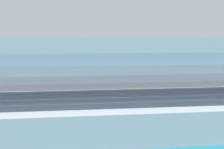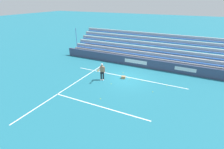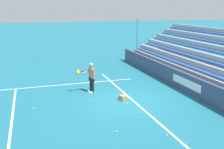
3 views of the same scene
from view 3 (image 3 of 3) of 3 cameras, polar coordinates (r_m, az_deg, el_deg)
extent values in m
plane|color=#1E6B7F|center=(13.80, 2.69, -5.93)|extent=(160.00, 160.00, 0.00)
cube|color=white|center=(13.97, 4.62, -5.69)|extent=(12.00, 0.10, 0.01)
cube|color=white|center=(16.92, -15.15, -2.56)|extent=(0.10, 12.00, 0.01)
cube|color=white|center=(13.06, -20.82, -8.08)|extent=(8.22, 0.10, 0.01)
cube|color=#384260|center=(15.42, 16.83, -2.19)|extent=(20.66, 0.24, 1.10)
cube|color=silver|center=(15.59, 15.80, -1.74)|extent=(2.80, 0.01, 0.44)
cube|color=#2D5BAD|center=(15.85, 19.98, 0.34)|extent=(19.23, 0.40, 0.12)
cube|color=#9EA3A8|center=(15.98, 20.82, 0.92)|extent=(19.62, 0.24, 0.45)
cube|color=#2D5BAD|center=(16.25, 22.36, 2.09)|extent=(19.23, 0.40, 0.12)
cube|color=#9EA3A8|center=(16.40, 23.16, 2.63)|extent=(19.62, 0.24, 0.45)
cylinder|color=#4C70B2|center=(23.70, 5.45, 7.36)|extent=(0.08, 0.08, 3.85)
cylinder|color=black|center=(15.09, -4.19, -2.40)|extent=(0.15, 0.15, 0.88)
cylinder|color=black|center=(15.27, -4.61, -2.20)|extent=(0.15, 0.15, 0.88)
cube|color=white|center=(15.18, -4.36, -3.87)|extent=(0.18, 0.30, 0.09)
cube|color=white|center=(15.36, -4.77, -3.65)|extent=(0.18, 0.30, 0.09)
cube|color=black|center=(15.08, -4.43, -0.99)|extent=(0.39, 0.31, 0.20)
cube|color=#A37556|center=(14.99, -4.45, 0.37)|extent=(0.40, 0.30, 0.58)
sphere|color=#A37556|center=(14.88, -4.52, 1.97)|extent=(0.21, 0.21, 0.21)
cylinder|color=white|center=(14.87, -4.53, 2.31)|extent=(0.20, 0.20, 0.05)
cylinder|color=#A37556|center=(14.79, -3.98, 0.03)|extent=(0.09, 0.09, 0.56)
cylinder|color=#A37556|center=(15.09, -5.58, 0.64)|extent=(0.25, 0.59, 0.24)
cylinder|color=black|center=(14.97, -6.39, 0.70)|extent=(0.11, 0.30, 0.03)
torus|color=black|center=(14.84, -7.35, 0.71)|extent=(0.11, 0.31, 0.31)
cylinder|color=#D6D14C|center=(14.84, -7.35, 0.71)|extent=(0.08, 0.26, 0.27)
cube|color=#A87F51|center=(13.98, 2.35, -5.08)|extent=(0.46, 0.39, 0.26)
sphere|color=#CCE533|center=(13.44, 3.39, -6.34)|extent=(0.07, 0.07, 0.07)
sphere|color=#CCE533|center=(15.28, 2.69, -3.76)|extent=(0.07, 0.07, 0.07)
sphere|color=#CCE533|center=(10.56, 1.03, -12.33)|extent=(0.07, 0.07, 0.07)
sphere|color=#CCE533|center=(10.50, 11.85, -12.82)|extent=(0.07, 0.07, 0.07)
sphere|color=#CCE533|center=(12.39, 6.24, -8.25)|extent=(0.07, 0.07, 0.07)
sphere|color=#CCE533|center=(14.04, -5.10, -5.46)|extent=(0.07, 0.07, 0.07)
sphere|color=#CCE533|center=(14.95, 6.14, -4.24)|extent=(0.07, 0.07, 0.07)
sphere|color=#CCE533|center=(13.35, -16.73, -7.10)|extent=(0.07, 0.07, 0.07)
camera|label=1|loc=(22.80, 40.07, 7.34)|focal=35.00mm
camera|label=2|loc=(12.64, -81.22, 15.64)|focal=28.00mm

